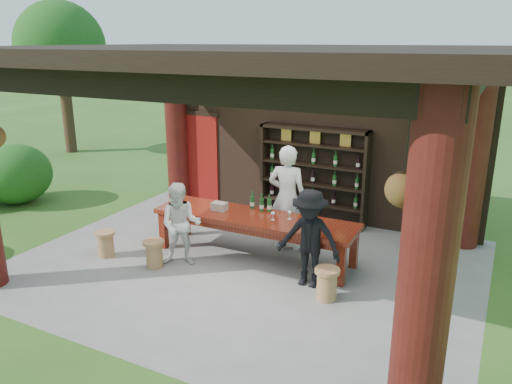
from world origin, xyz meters
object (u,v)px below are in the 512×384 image
at_px(tasting_table, 254,222).
at_px(guest_woman, 181,225).
at_px(stool_near_right, 327,283).
at_px(guest_man, 309,239).
at_px(napkin_basket, 219,206).
at_px(host, 287,198).
at_px(stool_far_left, 106,243).
at_px(wine_shelf, 313,175).
at_px(stool_near_left, 154,253).

distance_m(tasting_table, guest_woman, 1.24).
distance_m(stool_near_right, guest_woman, 2.58).
bearing_deg(guest_man, napkin_basket, 164.60).
height_order(stool_near_right, host, host).
bearing_deg(tasting_table, stool_far_left, -153.78).
bearing_deg(napkin_basket, wine_shelf, 67.02).
xyz_separation_m(host, guest_woman, (-1.26, -1.44, -0.24)).
bearing_deg(tasting_table, host, 64.22).
distance_m(wine_shelf, tasting_table, 2.17).
bearing_deg(napkin_basket, guest_woman, -109.01).
bearing_deg(stool_near_right, stool_far_left, -175.57).
bearing_deg(napkin_basket, stool_near_left, -119.33).
bearing_deg(wine_shelf, stool_near_right, -65.20).
height_order(guest_woman, napkin_basket, guest_woman).
bearing_deg(stool_near_right, host, 130.93).
bearing_deg(stool_near_left, host, 47.48).
distance_m(wine_shelf, stool_near_right, 3.34).
bearing_deg(napkin_basket, guest_man, -15.36).
xyz_separation_m(stool_near_left, napkin_basket, (0.61, 1.08, 0.58)).
bearing_deg(guest_woman, guest_man, -17.96).
xyz_separation_m(wine_shelf, tasting_table, (-0.23, -2.13, -0.35)).
distance_m(stool_near_left, host, 2.47).
bearing_deg(stool_near_right, napkin_basket, 160.28).
relative_size(tasting_table, guest_woman, 2.53).
xyz_separation_m(tasting_table, host, (0.31, 0.65, 0.30)).
relative_size(stool_near_left, stool_near_right, 0.96).
relative_size(stool_near_left, napkin_basket, 1.77).
bearing_deg(napkin_basket, tasting_table, 1.33).
bearing_deg(host, wine_shelf, -93.00).
bearing_deg(guest_man, host, 126.74).
height_order(stool_far_left, guest_woman, guest_woman).
height_order(stool_near_right, stool_far_left, stool_near_right).
distance_m(stool_near_left, stool_near_right, 2.90).
distance_m(tasting_table, stool_far_left, 2.60).
bearing_deg(host, napkin_basket, 27.54).
bearing_deg(napkin_basket, stool_near_right, -19.72).
bearing_deg(stool_near_left, guest_woman, 41.77).
height_order(tasting_table, stool_far_left, tasting_table).
xyz_separation_m(guest_man, napkin_basket, (-1.87, 0.51, 0.06)).
xyz_separation_m(stool_far_left, napkin_basket, (1.62, 1.12, 0.58)).
relative_size(tasting_table, stool_near_right, 7.38).
bearing_deg(stool_far_left, guest_man, 9.78).
xyz_separation_m(stool_near_right, guest_woman, (-2.54, 0.04, 0.44)).
height_order(tasting_table, guest_man, guest_man).
relative_size(stool_far_left, host, 0.24).
distance_m(wine_shelf, host, 1.48).
bearing_deg(host, guest_man, 120.53).
relative_size(stool_near_right, guest_woman, 0.34).
height_order(guest_woman, guest_man, guest_man).
distance_m(stool_near_left, napkin_basket, 1.37).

